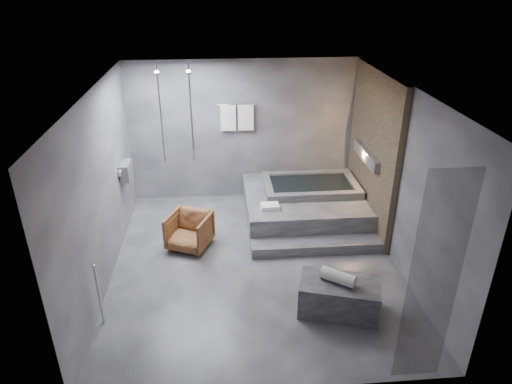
{
  "coord_description": "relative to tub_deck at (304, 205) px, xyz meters",
  "views": [
    {
      "loc": [
        -0.51,
        -6.11,
        4.28
      ],
      "look_at": [
        0.04,
        0.3,
        1.13
      ],
      "focal_mm": 32.0,
      "sensor_mm": 36.0,
      "label": 1
    }
  ],
  "objects": [
    {
      "name": "rolled_towel",
      "position": [
        -0.04,
        -2.69,
        0.32
      ],
      "size": [
        0.48,
        0.42,
        0.17
      ],
      "primitive_type": "cylinder",
      "rotation": [
        0.0,
        1.57,
        -0.63
      ],
      "color": "silver",
      "rests_on": "concrete_bench"
    },
    {
      "name": "tub_step",
      "position": [
        0.0,
        -1.18,
        -0.16
      ],
      "size": [
        2.2,
        0.36,
        0.18
      ],
      "primitive_type": "cube",
      "color": "#39393B",
      "rests_on": "ground"
    },
    {
      "name": "room",
      "position": [
        -0.65,
        -1.21,
        1.48
      ],
      "size": [
        5.0,
        5.04,
        2.82
      ],
      "color": "#333336",
      "rests_on": "ground"
    },
    {
      "name": "tub_deck",
      "position": [
        0.0,
        0.0,
        0.0
      ],
      "size": [
        2.2,
        2.0,
        0.5
      ],
      "primitive_type": "cube",
      "color": "#39393B",
      "rests_on": "ground"
    },
    {
      "name": "concrete_bench",
      "position": [
        -0.0,
        -2.7,
        -0.01
      ],
      "size": [
        1.19,
        0.87,
        0.48
      ],
      "primitive_type": "cube",
      "rotation": [
        0.0,
        0.0,
        -0.29
      ],
      "color": "#2D2D30",
      "rests_on": "ground"
    },
    {
      "name": "driftwood_chair",
      "position": [
        -2.12,
        -0.87,
        0.06
      ],
      "size": [
        0.87,
        0.88,
        0.62
      ],
      "primitive_type": "imported",
      "rotation": [
        0.0,
        0.0,
        -0.4
      ],
      "color": "#462511",
      "rests_on": "ground"
    },
    {
      "name": "deck_towel",
      "position": [
        -0.72,
        -0.55,
        0.29
      ],
      "size": [
        0.32,
        0.24,
        0.08
      ],
      "primitive_type": "cube",
      "rotation": [
        0.0,
        0.0,
        0.04
      ],
      "color": "white",
      "rests_on": "tub_deck"
    }
  ]
}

